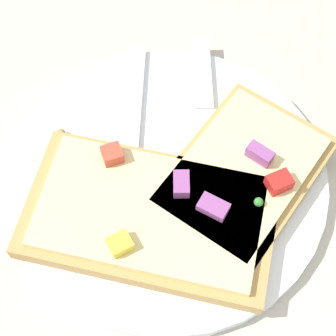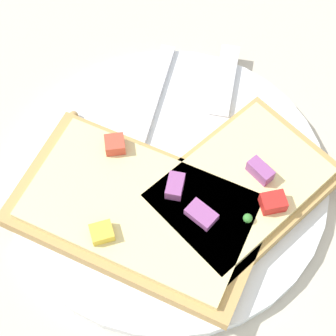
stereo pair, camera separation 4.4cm
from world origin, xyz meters
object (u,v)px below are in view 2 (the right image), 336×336
plate (168,178)px  pizza_slice_corner (239,189)px  pizza_slice_main (139,210)px  fork (139,151)px  knife (217,126)px

plate → pizza_slice_corner: pizza_slice_corner is taller
plate → pizza_slice_main: size_ratio=1.21×
fork → knife: knife is taller
knife → pizza_slice_main: pizza_slice_main is taller
plate → fork: fork is taller
pizza_slice_main → knife: bearing=-102.8°
plate → knife: bearing=-55.2°
pizza_slice_corner → pizza_slice_main: bearing=-29.2°
knife → fork: bearing=-58.0°
plate → knife: 0.06m
fork → pizza_slice_corner: bearing=78.3°
plate → knife: knife is taller
plate → pizza_slice_corner: 0.06m
knife → pizza_slice_main: (-0.06, 0.08, 0.01)m
pizza_slice_main → fork: bearing=-63.4°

